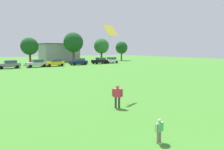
{
  "coord_description": "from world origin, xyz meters",
  "views": [
    {
      "loc": [
        -5.54,
        -0.43,
        3.97
      ],
      "look_at": [
        1.71,
        9.49,
        2.41
      ],
      "focal_mm": 32.25,
      "sensor_mm": 36.0,
      "label": 1
    }
  ],
  "objects_px": {
    "kite": "(111,31)",
    "parked_car_silver_3": "(37,63)",
    "tree_right": "(101,46)",
    "parked_car_white_7": "(111,60)",
    "parked_car_black_6": "(100,61)",
    "tree_center_right": "(73,42)",
    "child_kite_flyer": "(159,129)",
    "parked_car_yellow_4": "(55,63)",
    "adult_bystander": "(117,94)",
    "tree_far_right": "(121,48)",
    "parked_car_navy_5": "(79,62)",
    "tree_center_left": "(30,46)",
    "parked_car_gray_2": "(9,64)"
  },
  "relations": [
    {
      "from": "parked_car_yellow_4",
      "to": "parked_car_white_7",
      "type": "distance_m",
      "value": 16.55
    },
    {
      "from": "tree_center_right",
      "to": "kite",
      "type": "bearing_deg",
      "value": -111.42
    },
    {
      "from": "kite",
      "to": "tree_center_left",
      "type": "distance_m",
      "value": 41.26
    },
    {
      "from": "parked_car_black_6",
      "to": "tree_far_right",
      "type": "bearing_deg",
      "value": -148.86
    },
    {
      "from": "tree_center_right",
      "to": "tree_far_right",
      "type": "xyz_separation_m",
      "value": [
        19.12,
        2.24,
        -1.37
      ]
    },
    {
      "from": "parked_car_black_6",
      "to": "parked_car_silver_3",
      "type": "bearing_deg",
      "value": 1.33
    },
    {
      "from": "adult_bystander",
      "to": "tree_center_left",
      "type": "distance_m",
      "value": 44.25
    },
    {
      "from": "child_kite_flyer",
      "to": "tree_right",
      "type": "xyz_separation_m",
      "value": [
        27.59,
        46.61,
        4.23
      ]
    },
    {
      "from": "parked_car_black_6",
      "to": "parked_car_white_7",
      "type": "distance_m",
      "value": 3.7
    },
    {
      "from": "parked_car_navy_5",
      "to": "kite",
      "type": "bearing_deg",
      "value": 67.4
    },
    {
      "from": "parked_car_yellow_4",
      "to": "tree_right",
      "type": "height_order",
      "value": "tree_right"
    },
    {
      "from": "adult_bystander",
      "to": "parked_car_silver_3",
      "type": "bearing_deg",
      "value": -52.55
    },
    {
      "from": "parked_car_gray_2",
      "to": "tree_right",
      "type": "bearing_deg",
      "value": -166.59
    },
    {
      "from": "tree_right",
      "to": "tree_far_right",
      "type": "relative_size",
      "value": 1.1
    },
    {
      "from": "parked_car_gray_2",
      "to": "parked_car_yellow_4",
      "type": "xyz_separation_m",
      "value": [
        9.4,
        -0.48,
        0.0
      ]
    },
    {
      "from": "adult_bystander",
      "to": "tree_center_left",
      "type": "height_order",
      "value": "tree_center_left"
    },
    {
      "from": "child_kite_flyer",
      "to": "parked_car_gray_2",
      "type": "distance_m",
      "value": 40.23
    },
    {
      "from": "tree_center_left",
      "to": "tree_center_right",
      "type": "bearing_deg",
      "value": -9.4
    },
    {
      "from": "parked_car_navy_5",
      "to": "parked_car_black_6",
      "type": "relative_size",
      "value": 1.0
    },
    {
      "from": "parked_car_black_6",
      "to": "tree_far_right",
      "type": "xyz_separation_m",
      "value": [
        14.51,
        8.77,
        3.56
      ]
    },
    {
      "from": "parked_car_yellow_4",
      "to": "parked_car_white_7",
      "type": "bearing_deg",
      "value": -177.35
    },
    {
      "from": "tree_center_right",
      "to": "child_kite_flyer",
      "type": "bearing_deg",
      "value": -111.43
    },
    {
      "from": "kite",
      "to": "tree_right",
      "type": "bearing_deg",
      "value": 57.72
    },
    {
      "from": "adult_bystander",
      "to": "tree_far_right",
      "type": "xyz_separation_m",
      "value": [
        35.86,
        44.12,
        3.48
      ]
    },
    {
      "from": "adult_bystander",
      "to": "parked_car_gray_2",
      "type": "height_order",
      "value": "parked_car_gray_2"
    },
    {
      "from": "parked_car_black_6",
      "to": "tree_far_right",
      "type": "relative_size",
      "value": 0.66
    },
    {
      "from": "parked_car_gray_2",
      "to": "parked_car_yellow_4",
      "type": "relative_size",
      "value": 1.0
    },
    {
      "from": "tree_right",
      "to": "parked_car_white_7",
      "type": "bearing_deg",
      "value": -97.99
    },
    {
      "from": "parked_car_silver_3",
      "to": "parked_car_navy_5",
      "type": "height_order",
      "value": "same"
    },
    {
      "from": "tree_right",
      "to": "parked_car_black_6",
      "type": "bearing_deg",
      "value": -126.36
    },
    {
      "from": "child_kite_flyer",
      "to": "parked_car_silver_3",
      "type": "distance_m",
      "value": 40.52
    },
    {
      "from": "parked_car_navy_5",
      "to": "parked_car_black_6",
      "type": "height_order",
      "value": "same"
    },
    {
      "from": "kite",
      "to": "tree_right",
      "type": "height_order",
      "value": "tree_right"
    },
    {
      "from": "kite",
      "to": "parked_car_navy_5",
      "type": "distance_m",
      "value": 35.37
    },
    {
      "from": "tree_center_right",
      "to": "tree_far_right",
      "type": "distance_m",
      "value": 19.3
    },
    {
      "from": "parked_car_navy_5",
      "to": "tree_center_left",
      "type": "bearing_deg",
      "value": -42.63
    },
    {
      "from": "tree_right",
      "to": "kite",
      "type": "bearing_deg",
      "value": -122.28
    },
    {
      "from": "parked_car_yellow_4",
      "to": "parked_car_navy_5",
      "type": "xyz_separation_m",
      "value": [
        6.34,
        0.41,
        0.0
      ]
    },
    {
      "from": "parked_car_silver_3",
      "to": "parked_car_white_7",
      "type": "height_order",
      "value": "same"
    },
    {
      "from": "tree_center_right",
      "to": "tree_right",
      "type": "relative_size",
      "value": 1.19
    },
    {
      "from": "kite",
      "to": "tree_center_left",
      "type": "bearing_deg",
      "value": 84.35
    },
    {
      "from": "child_kite_flyer",
      "to": "kite",
      "type": "bearing_deg",
      "value": 62.18
    },
    {
      "from": "parked_car_navy_5",
      "to": "parked_car_black_6",
      "type": "xyz_separation_m",
      "value": [
        6.5,
        0.27,
        0.0
      ]
    },
    {
      "from": "kite",
      "to": "tree_center_right",
      "type": "xyz_separation_m",
      "value": [
        15.37,
        39.18,
        0.4
      ]
    },
    {
      "from": "parked_car_gray_2",
      "to": "parked_car_black_6",
      "type": "xyz_separation_m",
      "value": [
        22.23,
        0.2,
        0.0
      ]
    },
    {
      "from": "kite",
      "to": "parked_car_silver_3",
      "type": "height_order",
      "value": "kite"
    },
    {
      "from": "parked_car_yellow_4",
      "to": "tree_center_left",
      "type": "bearing_deg",
      "value": -71.28
    },
    {
      "from": "parked_car_navy_5",
      "to": "parked_car_white_7",
      "type": "bearing_deg",
      "value": -178.03
    },
    {
      "from": "parked_car_yellow_4",
      "to": "parked_car_white_7",
      "type": "xyz_separation_m",
      "value": [
        16.53,
        0.77,
        0.0
      ]
    },
    {
      "from": "parked_car_navy_5",
      "to": "tree_center_left",
      "type": "height_order",
      "value": "tree_center_left"
    }
  ]
}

